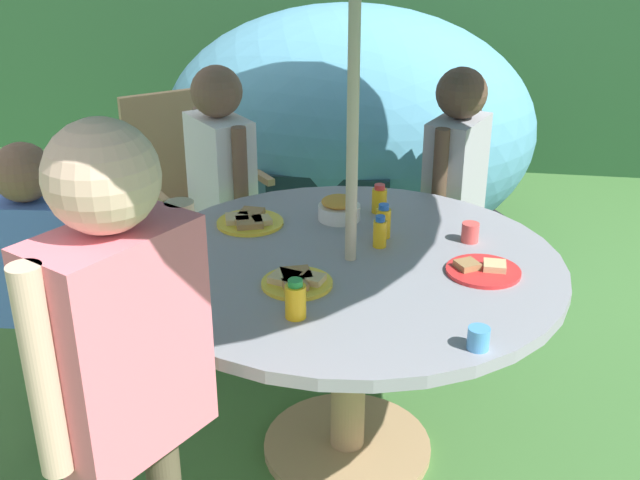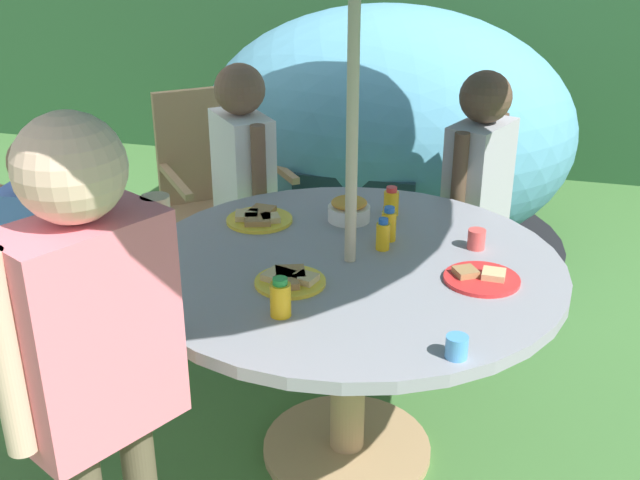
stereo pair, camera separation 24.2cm
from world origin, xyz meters
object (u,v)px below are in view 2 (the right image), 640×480
at_px(garden_table, 349,300).
at_px(juice_bottle_mid_left, 383,235).
at_px(child_in_grey_shirt, 478,178).
at_px(plate_center_front, 290,280).
at_px(child_in_pink_shirt, 92,331).
at_px(plate_near_right, 481,278).
at_px(wooden_chair, 221,187).
at_px(juice_bottle_far_right, 280,298).
at_px(cup_far, 476,239).
at_px(dome_tent, 386,130).
at_px(plate_near_left, 259,218).
at_px(cup_near, 457,347).
at_px(child_in_blue_shirt, 50,249).
at_px(juice_bottle_far_left, 389,225).
at_px(child_in_white_shirt, 243,169).
at_px(juice_bottle_center_back, 391,202).
at_px(snack_bowl, 349,210).

relative_size(garden_table, juice_bottle_mid_left, 12.54).
bearing_deg(child_in_grey_shirt, plate_center_front, -2.58).
xyz_separation_m(child_in_pink_shirt, plate_near_right, (0.83, 0.78, -0.14)).
distance_m(garden_table, wooden_chair, 1.35).
relative_size(juice_bottle_far_right, cup_far, 1.74).
bearing_deg(dome_tent, plate_near_right, -72.02).
distance_m(child_in_pink_shirt, plate_near_right, 1.14).
height_order(dome_tent, plate_near_left, dome_tent).
distance_m(child_in_pink_shirt, cup_near, 0.87).
bearing_deg(child_in_blue_shirt, cup_far, 6.42).
xyz_separation_m(plate_near_right, juice_bottle_far_left, (-0.32, 0.22, 0.05)).
bearing_deg(wooden_chair, child_in_white_shirt, -93.80).
bearing_deg(wooden_chair, juice_bottle_far_right, -101.76).
height_order(wooden_chair, child_in_white_shirt, child_in_white_shirt).
relative_size(child_in_grey_shirt, juice_bottle_far_right, 10.57).
relative_size(plate_center_front, juice_bottle_far_right, 1.87).
bearing_deg(child_in_grey_shirt, dome_tent, -129.66).
xyz_separation_m(child_in_pink_shirt, juice_bottle_far_left, (0.50, 1.00, -0.09)).
distance_m(child_in_grey_shirt, child_in_blue_shirt, 1.65).
distance_m(dome_tent, juice_bottle_far_left, 1.73).
bearing_deg(child_in_white_shirt, wooden_chair, 174.48).
bearing_deg(juice_bottle_mid_left, juice_bottle_far_right, -110.61).
xyz_separation_m(wooden_chair, juice_bottle_center_back, (0.92, -0.63, 0.25)).
bearing_deg(child_in_blue_shirt, dome_tent, 63.07).
relative_size(child_in_blue_shirt, juice_bottle_mid_left, 10.32).
distance_m(dome_tent, juice_bottle_mid_left, 1.80).
height_order(child_in_blue_shirt, juice_bottle_far_left, child_in_blue_shirt).
bearing_deg(juice_bottle_far_left, snack_bowl, 141.04).
bearing_deg(child_in_grey_shirt, cup_far, 25.21).
distance_m(garden_table, child_in_pink_shirt, 0.96).
bearing_deg(plate_near_left, cup_near, -42.84).
xyz_separation_m(child_in_blue_shirt, juice_bottle_mid_left, (1.10, 0.20, 0.09)).
bearing_deg(child_in_white_shirt, child_in_pink_shirt, -33.85).
xyz_separation_m(plate_near_right, cup_far, (-0.03, 0.23, 0.02)).
bearing_deg(plate_center_front, cup_near, -28.06).
xyz_separation_m(plate_center_front, plate_near_left, (-0.24, 0.43, -0.00)).
bearing_deg(wooden_chair, cup_near, -90.37).
height_order(child_in_grey_shirt, juice_bottle_far_right, child_in_grey_shirt).
bearing_deg(juice_bottle_mid_left, plate_near_left, 165.80).
distance_m(child_in_grey_shirt, child_in_white_shirt, 0.96).
height_order(plate_center_front, plate_near_right, same).
height_order(dome_tent, juice_bottle_far_left, dome_tent).
height_order(child_in_white_shirt, cup_near, child_in_white_shirt).
height_order(juice_bottle_mid_left, cup_near, juice_bottle_mid_left).
height_order(child_in_blue_shirt, child_in_pink_shirt, child_in_pink_shirt).
bearing_deg(garden_table, cup_near, -51.62).
relative_size(snack_bowl, cup_far, 2.30).
relative_size(plate_center_front, cup_far, 3.25).
relative_size(child_in_white_shirt, child_in_pink_shirt, 0.86).
bearing_deg(juice_bottle_far_left, child_in_blue_shirt, -165.99).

